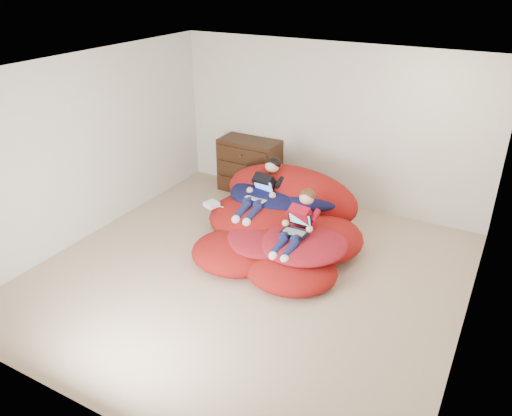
% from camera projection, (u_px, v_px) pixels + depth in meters
% --- Properties ---
extents(room_shell, '(5.10, 5.10, 2.77)m').
position_uv_depth(room_shell, '(249.00, 259.00, 6.15)').
color(room_shell, tan).
rests_on(room_shell, ground).
extents(dresser, '(1.00, 0.56, 0.90)m').
position_uv_depth(dresser, '(249.00, 166.00, 8.34)').
color(dresser, '#321C0E').
rests_on(dresser, ground).
extents(beanbag_pile, '(2.34, 2.38, 0.93)m').
position_uv_depth(beanbag_pile, '(281.00, 222.00, 6.90)').
color(beanbag_pile, '#A51512').
rests_on(beanbag_pile, ground).
extents(cream_pillow, '(0.44, 0.28, 0.28)m').
position_uv_depth(cream_pillow, '(274.00, 172.00, 7.66)').
color(cream_pillow, beige).
rests_on(cream_pillow, beanbag_pile).
extents(older_boy, '(0.35, 1.08, 0.66)m').
position_uv_depth(older_boy, '(263.00, 187.00, 7.00)').
color(older_boy, black).
rests_on(older_boy, beanbag_pile).
extents(younger_boy, '(0.32, 0.95, 0.63)m').
position_uv_depth(younger_boy, '(299.00, 221.00, 6.23)').
color(younger_boy, '#AE0F22').
rests_on(younger_boy, beanbag_pile).
extents(laptop_white, '(0.35, 0.35, 0.22)m').
position_uv_depth(laptop_white, '(261.00, 193.00, 6.96)').
color(laptop_white, white).
rests_on(laptop_white, older_boy).
extents(laptop_black, '(0.32, 0.30, 0.23)m').
position_uv_depth(laptop_black, '(297.00, 226.00, 6.22)').
color(laptop_black, black).
rests_on(laptop_black, younger_boy).
extents(power_adapter, '(0.22, 0.22, 0.07)m').
position_uv_depth(power_adapter, '(212.00, 204.00, 7.08)').
color(power_adapter, white).
rests_on(power_adapter, beanbag_pile).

